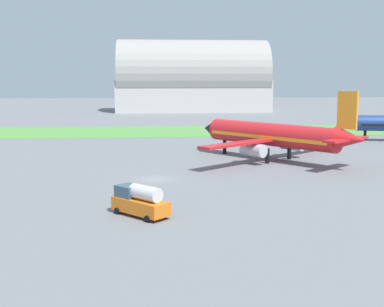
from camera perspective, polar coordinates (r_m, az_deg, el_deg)
ground_plane at (r=70.77m, az=-4.17°, el=-2.91°), size 600.00×600.00×0.00m
grass_taxiway_strip at (r=134.20m, az=-4.36°, el=2.51°), size 360.00×28.00×0.08m
airplane_midfield_jet at (r=86.99m, az=9.26°, el=2.05°), size 28.09×28.67×12.11m
fuel_truck_near_gate at (r=51.93m, az=-5.94°, el=-5.34°), size 6.23×6.36×3.29m
hangar_distant at (r=218.36m, az=0.03°, el=8.28°), size 64.69×28.77×30.31m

